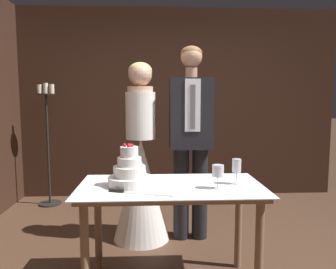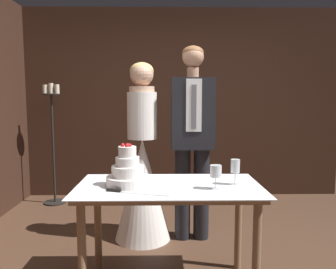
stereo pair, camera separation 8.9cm
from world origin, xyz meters
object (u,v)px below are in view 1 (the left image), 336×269
tiered_cake (129,173)px  wine_glass_middle (237,167)px  cake_knife (128,192)px  wine_glass_near (218,172)px  cake_table (171,199)px  bride (141,175)px  groom (191,134)px  candle_stand (48,145)px

tiered_cake → wine_glass_middle: size_ratio=1.65×
cake_knife → wine_glass_middle: size_ratio=2.30×
cake_knife → wine_glass_near: wine_glass_near is taller
cake_table → wine_glass_near: 0.39m
tiered_cake → wine_glass_near: bearing=-9.2°
tiered_cake → cake_knife: size_ratio=0.72×
tiered_cake → cake_knife: (0.00, -0.18, -0.09)m
wine_glass_near → cake_table: bearing=162.6°
cake_knife → wine_glass_near: 0.62m
cake_table → bride: 0.87m
tiered_cake → groom: groom is taller
cake_table → candle_stand: candle_stand is taller
cake_knife → wine_glass_near: bearing=24.2°
wine_glass_near → wine_glass_middle: (0.16, 0.11, 0.01)m
cake_knife → candle_stand: (-1.17, 2.12, 0.02)m
tiered_cake → candle_stand: size_ratio=0.19×
candle_stand → cake_table: bearing=-53.1°
groom → bride: bearing=179.9°
cake_knife → wine_glass_near: size_ratio=2.56×
tiered_cake → cake_knife: tiered_cake is taller
candle_stand → cake_knife: bearing=-61.1°
cake_table → wine_glass_near: bearing=-17.4°
tiered_cake → bride: 0.87m
groom → cake_table: bearing=-105.9°
wine_glass_middle → bride: 1.11m
cake_knife → cake_table: bearing=48.3°
tiered_cake → cake_table: bearing=0.0°
cake_table → cake_knife: size_ratio=3.11×
wine_glass_near → groom: size_ratio=0.09×
tiered_cake → candle_stand: 2.27m
cake_table → groom: 0.95m
tiered_cake → wine_glass_middle: (0.76, 0.02, 0.03)m
bride → groom: size_ratio=0.92×
cake_table → wine_glass_near: (0.31, -0.10, 0.22)m
bride → groom: bearing=-0.1°
tiered_cake → groom: (0.53, 0.84, 0.18)m
tiered_cake → groom: 1.01m
candle_stand → wine_glass_middle: bearing=-45.0°
wine_glass_middle → tiered_cake: bearing=-178.8°
wine_glass_middle → bride: size_ratio=0.11×
wine_glass_near → groom: 0.95m
wine_glass_near → wine_glass_middle: wine_glass_middle is taller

